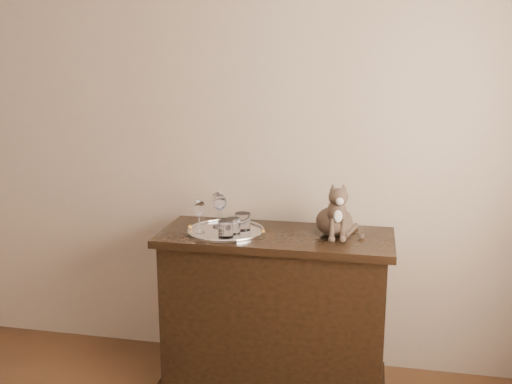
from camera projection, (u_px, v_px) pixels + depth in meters
wall_back at (182, 128)px, 3.24m from camera, size 4.00×0.10×2.70m
sideboard at (275, 310)px, 3.03m from camera, size 1.20×0.50×0.85m
tray at (226, 232)px, 2.95m from camera, size 0.40×0.40×0.01m
wine_glass_a at (218, 209)px, 3.01m from camera, size 0.07×0.07×0.19m
wine_glass_b at (221, 211)px, 3.01m from camera, size 0.07×0.07×0.18m
wine_glass_c at (199, 216)px, 2.91m from camera, size 0.06×0.06×0.17m
tumbler_a at (233, 226)px, 2.90m from camera, size 0.07×0.07×0.08m
tumbler_b at (226, 229)px, 2.84m from camera, size 0.08×0.08×0.09m
tumbler_c at (243, 222)px, 2.96m from camera, size 0.08×0.08×0.09m
cat at (335, 208)px, 2.88m from camera, size 0.34×0.32×0.29m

